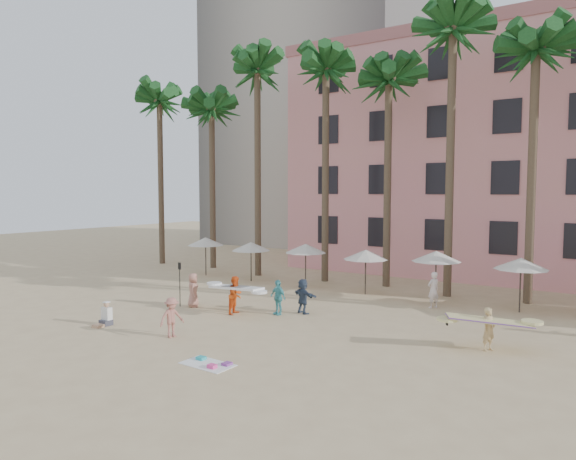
# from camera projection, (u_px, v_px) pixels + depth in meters

# --- Properties ---
(ground) EXTENTS (120.00, 120.00, 0.00)m
(ground) POSITION_uv_depth(u_px,v_px,m) (240.00, 357.00, 17.89)
(ground) COLOR #D1B789
(ground) RESTS_ON ground
(pink_hotel) EXTENTS (35.00, 14.00, 16.00)m
(pink_hotel) POSITION_uv_depth(u_px,v_px,m) (557.00, 159.00, 35.13)
(pink_hotel) COLOR pink
(pink_hotel) RESTS_ON ground
(grey_tower) EXTENTS (22.00, 18.00, 50.00)m
(grey_tower) POSITION_uv_depth(u_px,v_px,m) (325.00, 20.00, 57.56)
(grey_tower) COLOR #A89E8E
(grey_tower) RESTS_ON ground
(palm_row) EXTENTS (44.40, 5.40, 16.30)m
(palm_row) POSITION_uv_depth(u_px,v_px,m) (411.00, 65.00, 29.15)
(palm_row) COLOR brown
(palm_row) RESTS_ON ground
(umbrella_row) EXTENTS (22.50, 2.70, 2.73)m
(umbrella_row) POSITION_uv_depth(u_px,v_px,m) (334.00, 251.00, 29.78)
(umbrella_row) COLOR #332B23
(umbrella_row) RESTS_ON ground
(beach_towel) EXTENTS (1.83, 1.06, 0.14)m
(beach_towel) POSITION_uv_depth(u_px,v_px,m) (209.00, 364.00, 17.12)
(beach_towel) COLOR white
(beach_towel) RESTS_ON ground
(carrier_yellow) EXTENTS (2.99, 1.94, 1.58)m
(carrier_yellow) POSITION_uv_depth(u_px,v_px,m) (489.00, 326.00, 18.56)
(carrier_yellow) COLOR tan
(carrier_yellow) RESTS_ON ground
(carrier_white) EXTENTS (3.23, 1.24, 1.79)m
(carrier_white) POSITION_uv_depth(u_px,v_px,m) (236.00, 294.00, 24.21)
(carrier_white) COLOR #F75A1A
(carrier_white) RESTS_ON ground
(beachgoers) EXTENTS (19.51, 11.74, 1.81)m
(beachgoers) POSITION_uv_depth(u_px,v_px,m) (326.00, 302.00, 23.01)
(beachgoers) COLOR silver
(beachgoers) RESTS_ON ground
(paddle) EXTENTS (0.18, 0.04, 2.23)m
(paddle) POSITION_uv_depth(u_px,v_px,m) (180.00, 279.00, 25.72)
(paddle) COLOR black
(paddle) RESTS_ON ground
(seated_man) EXTENTS (0.45, 0.79, 1.02)m
(seated_man) POSITION_uv_depth(u_px,v_px,m) (105.00, 317.00, 22.11)
(seated_man) COLOR #3F3F4C
(seated_man) RESTS_ON ground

